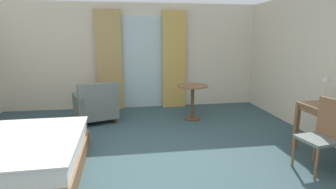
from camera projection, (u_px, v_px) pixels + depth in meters
The scene contains 9 objects.
ground at pixel (143, 175), 3.55m from camera, with size 6.79×7.42×0.10m, color #334C51.
wall_back at pixel (133, 56), 6.61m from camera, with size 6.39×0.12×2.52m, color beige.
balcony_glass_door at pixel (142, 63), 6.59m from camera, with size 1.11×0.02×2.22m, color silver.
curtain_panel_left at pixel (109, 61), 6.37m from camera, with size 0.60×0.10×2.34m, color tan.
curtain_panel_right at pixel (174, 60), 6.60m from camera, with size 0.57×0.10×2.34m, color tan.
desk_chair at pixel (323, 132), 3.48m from camera, with size 0.46×0.48×0.96m.
desk_lamp at pixel (327, 83), 4.00m from camera, with size 0.28×0.30×0.46m.
armchair_by_window at pixel (96, 106), 5.58m from camera, with size 1.00×1.01×0.85m.
round_cafe_table at pixel (193, 94), 5.71m from camera, with size 0.64×0.64×0.73m.
Camera 1 is at (-0.17, -3.26, 1.73)m, focal length 28.89 mm.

